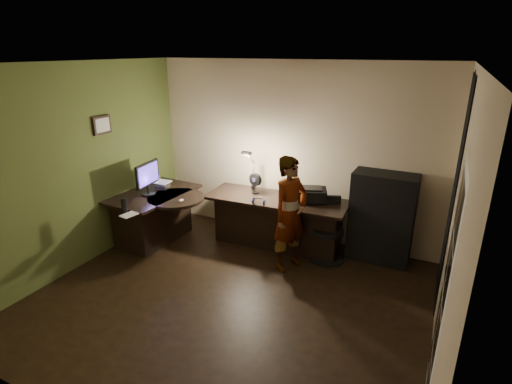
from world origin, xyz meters
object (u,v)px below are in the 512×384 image
at_px(office_chair, 328,231).
at_px(monitor, 147,183).
at_px(person, 290,214).
at_px(desk_left, 156,217).
at_px(desk_right, 276,223).
at_px(cabinet, 381,218).

bearing_deg(office_chair, monitor, 170.30).
bearing_deg(person, desk_left, 115.55).
distance_m(desk_right, cabinet, 1.51).
relative_size(cabinet, person, 0.81).
height_order(desk_right, office_chair, office_chair).
height_order(desk_left, cabinet, cabinet).
relative_size(desk_right, cabinet, 1.63).
bearing_deg(office_chair, desk_left, 168.13).
bearing_deg(cabinet, desk_right, -167.89).
bearing_deg(office_chair, person, -158.95).
height_order(office_chair, person, person).
bearing_deg(desk_right, desk_left, -163.66).
bearing_deg(desk_right, cabinet, 8.42).
xyz_separation_m(desk_left, person, (2.16, 0.14, 0.39)).
bearing_deg(desk_left, office_chair, 15.03).
bearing_deg(monitor, desk_right, 15.72).
bearing_deg(desk_left, monitor, -91.17).
bearing_deg(person, desk_right, 62.11).
bearing_deg(office_chair, desk_right, 152.05).
height_order(cabinet, monitor, cabinet).
bearing_deg(desk_right, monitor, -160.75).
bearing_deg(cabinet, person, -143.42).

